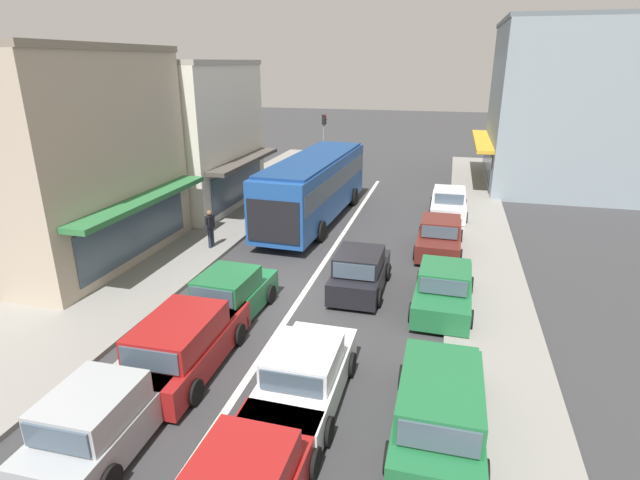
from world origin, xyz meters
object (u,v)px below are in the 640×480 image
hatchback_queue_gap_filler (231,296)px  parked_wagon_kerb_front (439,407)px  wagon_adjacent_lane_lead (184,344)px  parked_sedan_kerb_third (440,236)px  pedestrian_with_handbag_near (210,227)px  sedan_queue_far_back (304,377)px  pedestrian_far_walker (257,202)px  city_bus (314,184)px  pedestrian_browsing_midblock (259,192)px  traffic_light_downstreet (324,134)px  parked_sedan_kerb_rear (448,204)px  hatchback_behind_bus_near (360,272)px  parked_sedan_kerb_second (444,289)px  hatchback_adjacent_lane_trail (102,420)px

hatchback_queue_gap_filler → parked_wagon_kerb_front: bearing=-30.8°
wagon_adjacent_lane_lead → parked_wagon_kerb_front: bearing=-7.9°
parked_sedan_kerb_third → pedestrian_with_handbag_near: (-9.39, -2.34, 0.40)m
sedan_queue_far_back → pedestrian_with_handbag_near: bearing=127.6°
hatchback_queue_gap_filler → pedestrian_far_walker: size_ratio=2.31×
hatchback_queue_gap_filler → parked_sedan_kerb_third: 9.71m
pedestrian_with_handbag_near → pedestrian_far_walker: same height
city_bus → pedestrian_browsing_midblock: bearing=165.9°
traffic_light_downstreet → hatchback_queue_gap_filler: bearing=-83.8°
pedestrian_with_handbag_near → pedestrian_browsing_midblock: 6.08m
sedan_queue_far_back → parked_wagon_kerb_front: size_ratio=0.93×
sedan_queue_far_back → parked_sedan_kerb_third: size_ratio=0.99×
pedestrian_with_handbag_near → hatchback_queue_gap_filler: bearing=-57.9°
city_bus → pedestrian_browsing_midblock: (-3.30, 0.83, -0.81)m
parked_sedan_kerb_rear → pedestrian_browsing_midblock: size_ratio=2.59×
sedan_queue_far_back → hatchback_behind_bus_near: 6.29m
city_bus → pedestrian_far_walker: size_ratio=6.72×
sedan_queue_far_back → pedestrian_with_handbag_near: 10.90m
city_bus → parked_wagon_kerb_front: (6.61, -14.30, -1.14)m
hatchback_queue_gap_filler → parked_sedan_kerb_third: hatchback_queue_gap_filler is taller
city_bus → wagon_adjacent_lane_lead: (0.16, -13.40, -1.14)m
hatchback_queue_gap_filler → pedestrian_with_handbag_near: (-3.26, 5.19, 0.36)m
pedestrian_far_walker → sedan_queue_far_back: bearing=-64.4°
parked_sedan_kerb_second → pedestrian_browsing_midblock: bearing=137.7°
sedan_queue_far_back → wagon_adjacent_lane_lead: 3.39m
hatchback_behind_bus_near → parked_sedan_kerb_third: bearing=61.2°
sedan_queue_far_back → parked_sedan_kerb_second: 6.50m
city_bus → hatchback_adjacent_lane_trail: city_bus is taller
hatchback_queue_gap_filler → pedestrian_with_handbag_near: bearing=122.1°
hatchback_adjacent_lane_trail → wagon_adjacent_lane_lead: bearing=86.1°
parked_wagon_kerb_front → parked_sedan_kerb_third: 11.39m
parked_wagon_kerb_front → pedestrian_browsing_midblock: bearing=123.2°
hatchback_behind_bus_near → pedestrian_far_walker: (-6.30, 6.46, 0.36)m
pedestrian_with_handbag_near → hatchback_adjacent_lane_trail: bearing=-74.6°
pedestrian_browsing_midblock → parked_wagon_kerb_front: bearing=-56.8°
parked_sedan_kerb_second → parked_sedan_kerb_rear: bearing=90.1°
pedestrian_with_handbag_near → sedan_queue_far_back: bearing=-52.4°
sedan_queue_far_back → pedestrian_with_handbag_near: size_ratio=2.58×
sedan_queue_far_back → parked_sedan_kerb_third: same height
city_bus → parked_sedan_kerb_third: 7.02m
parked_wagon_kerb_front → sedan_queue_far_back: bearing=172.3°
sedan_queue_far_back → wagon_adjacent_lane_lead: size_ratio=0.93×
hatchback_queue_gap_filler → parked_sedan_kerb_second: hatchback_queue_gap_filler is taller
parked_wagon_kerb_front → traffic_light_downstreet: 26.41m
parked_sedan_kerb_rear → wagon_adjacent_lane_lead: bearing=-111.9°
parked_sedan_kerb_second → parked_sedan_kerb_rear: (-0.01, 10.62, 0.00)m
city_bus → hatchback_queue_gap_filler: size_ratio=2.91×
city_bus → sedan_queue_far_back: city_bus is taller
parked_sedan_kerb_second → pedestrian_browsing_midblock: size_ratio=2.60×
parked_sedan_kerb_second → parked_sedan_kerb_rear: same height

